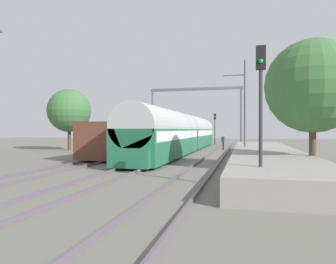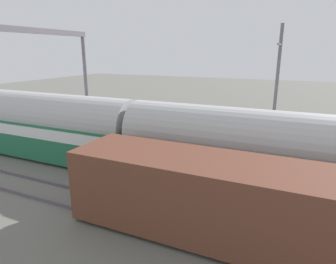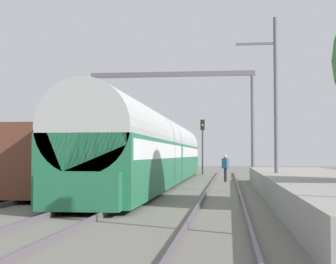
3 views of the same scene
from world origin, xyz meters
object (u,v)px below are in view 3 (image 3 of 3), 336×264
object	(u,v)px
passenger_train	(157,150)
person_crossing	(225,166)
freight_car	(55,160)
catenary_gantry	(172,102)
railway_signal_far	(203,139)

from	to	relation	value
passenger_train	person_crossing	xyz separation A→B (m)	(3.95, 3.23, -0.94)
freight_car	person_crossing	distance (m)	12.74
passenger_train	catenary_gantry	xyz separation A→B (m)	(0.00, 7.98, 3.64)
passenger_train	railway_signal_far	xyz separation A→B (m)	(1.92, 15.08, 1.09)
passenger_train	catenary_gantry	size ratio (longest dim) A/B	2.69
person_crossing	catenary_gantry	size ratio (longest dim) A/B	0.14
person_crossing	catenary_gantry	xyz separation A→B (m)	(-3.95, 4.75, 4.58)
railway_signal_far	catenary_gantry	bearing A→B (deg)	-105.12
freight_car	catenary_gantry	distance (m)	15.83
freight_car	person_crossing	xyz separation A→B (m)	(7.86, 10.02, -0.44)
freight_car	railway_signal_far	xyz separation A→B (m)	(5.83, 21.87, 1.59)
passenger_train	catenary_gantry	bearing A→B (deg)	90.00
person_crossing	catenary_gantry	distance (m)	7.69
passenger_train	person_crossing	bearing A→B (deg)	39.28
passenger_train	freight_car	world-z (taller)	passenger_train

